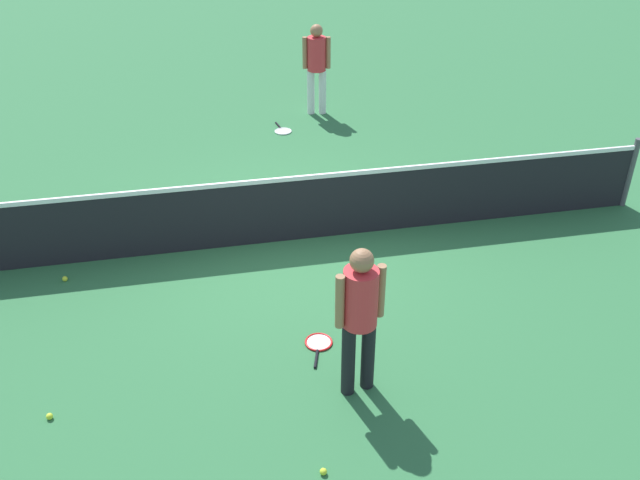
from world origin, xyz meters
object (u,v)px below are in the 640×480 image
player_far_side (317,62)px  player_near_side (360,311)px  tennis_ball_by_net (323,472)px  tennis_ball_midcourt (65,279)px  tennis_ball_near_player (50,416)px  tennis_racket_near_player (319,344)px  tennis_racket_far_player (283,131)px

player_far_side → player_near_side: bearing=-97.9°
tennis_ball_by_net → tennis_ball_midcourt: (-2.59, 3.58, 0.00)m
tennis_ball_near_player → tennis_ball_by_net: (2.50, -1.18, 0.00)m
player_near_side → tennis_racket_near_player: 1.27m
player_near_side → tennis_ball_by_net: (-0.56, -1.00, -0.98)m
player_near_side → tennis_ball_midcourt: size_ratio=25.76×
player_near_side → tennis_ball_near_player: size_ratio=25.76×
player_near_side → tennis_ball_by_net: 1.51m
tennis_racket_far_player → player_near_side: bearing=-92.2°
tennis_ball_midcourt → tennis_racket_far_player: bearing=50.4°
player_far_side → tennis_racket_near_player: (-1.29, -6.68, -1.00)m
player_far_side → tennis_ball_near_player: size_ratio=25.76×
player_near_side → tennis_ball_near_player: 3.22m
player_far_side → tennis_racket_near_player: player_far_side is taller
tennis_racket_far_player → tennis_ball_midcourt: size_ratio=9.14×
tennis_ball_by_net → tennis_racket_far_player: bearing=84.0°
tennis_ball_near_player → tennis_racket_far_player: bearing=63.0°
tennis_ball_near_player → tennis_ball_by_net: size_ratio=1.00×
tennis_racket_near_player → tennis_racket_far_player: size_ratio=1.01×
player_near_side → tennis_ball_midcourt: (-3.15, 2.57, -0.98)m
tennis_racket_near_player → tennis_racket_far_player: same height
tennis_racket_near_player → tennis_ball_near_player: tennis_ball_near_player is taller
tennis_ball_near_player → tennis_ball_midcourt: bearing=92.2°
player_near_side → tennis_racket_far_player: bearing=87.8°
player_near_side → tennis_ball_midcourt: bearing=140.8°
player_near_side → player_far_side: (1.03, 7.43, 0.00)m
tennis_racket_near_player → tennis_ball_by_net: (-0.30, -1.75, 0.02)m
tennis_ball_near_player → tennis_ball_by_net: bearing=-25.3°
tennis_racket_near_player → tennis_ball_near_player: bearing=-168.5°
tennis_ball_near_player → tennis_ball_midcourt: 2.40m
player_far_side → tennis_racket_near_player: 6.87m
player_near_side → tennis_racket_near_player: player_near_side is taller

